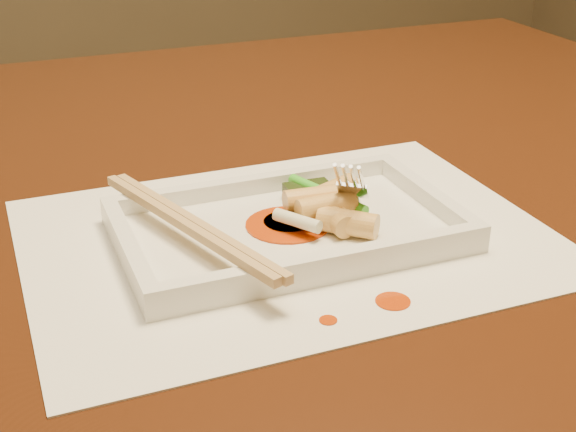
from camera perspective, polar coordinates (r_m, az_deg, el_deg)
name	(u,v)px	position (r m, az deg, el deg)	size (l,w,h in m)	color
table	(170,262)	(0.81, -8.37, -3.28)	(1.40, 0.90, 0.75)	black
placemat	(288,238)	(0.62, 0.00, -1.55)	(0.40, 0.30, 0.00)	white
sauce_splatter_a	(393,301)	(0.55, 7.47, -6.03)	(0.02, 0.02, 0.00)	#BC3705
sauce_splatter_b	(328,320)	(0.52, 2.87, -7.41)	(0.01, 0.01, 0.00)	#BC3705
plate_base	(288,232)	(0.62, 0.00, -1.16)	(0.26, 0.16, 0.01)	white
plate_rim_far	(256,184)	(0.68, -2.31, 2.28)	(0.26, 0.01, 0.01)	white
plate_rim_near	(328,263)	(0.56, 2.83, -3.34)	(0.26, 0.01, 0.01)	white
plate_rim_left	(128,247)	(0.59, -11.30, -2.20)	(0.01, 0.14, 0.01)	white
plate_rim_right	(428,195)	(0.67, 9.91, 1.47)	(0.01, 0.14, 0.01)	white
veg_piece	(309,193)	(0.66, 1.53, 1.68)	(0.04, 0.03, 0.01)	black
scallion_white	(297,221)	(0.60, 0.67, -0.33)	(0.01, 0.01, 0.04)	#EAEACC
scallion_green	(327,194)	(0.65, 2.80, 1.55)	(0.01, 0.01, 0.09)	green
chopstick_a	(184,225)	(0.59, -7.40, -0.62)	(0.01, 0.22, 0.01)	tan
chopstick_b	(195,223)	(0.59, -6.66, -0.50)	(0.01, 0.22, 0.01)	tan
fork	(362,119)	(0.63, 5.31, 6.89)	(0.09, 0.10, 0.14)	silver
sauce_blob_0	(289,222)	(0.63, 0.05, -0.41)	(0.04, 0.04, 0.00)	#BC3705
sauce_blob_1	(288,225)	(0.62, -0.03, -0.62)	(0.07, 0.07, 0.00)	#BC3705
rice_cake_0	(343,204)	(0.64, 3.95, 0.84)	(0.02, 0.02, 0.04)	#EBC56D
rice_cake_1	(332,217)	(0.61, 3.17, -0.06)	(0.02, 0.02, 0.04)	#EBC56D
rice_cake_2	(326,206)	(0.62, 2.73, 0.70)	(0.02, 0.02, 0.05)	#EBC56D
rice_cake_3	(335,190)	(0.66, 3.38, 1.87)	(0.02, 0.02, 0.04)	#EBC56D
rice_cake_4	(348,223)	(0.61, 4.27, -0.46)	(0.02, 0.02, 0.05)	#EBC56D
rice_cake_5	(314,198)	(0.63, 1.85, 1.30)	(0.02, 0.02, 0.05)	#EBC56D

